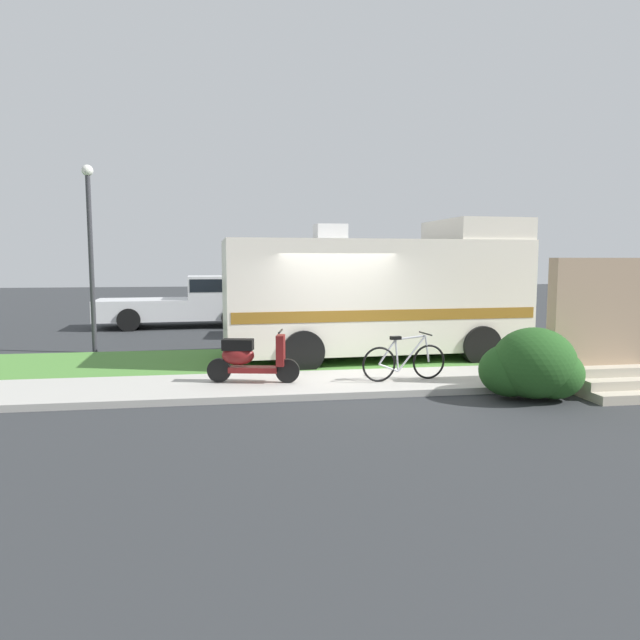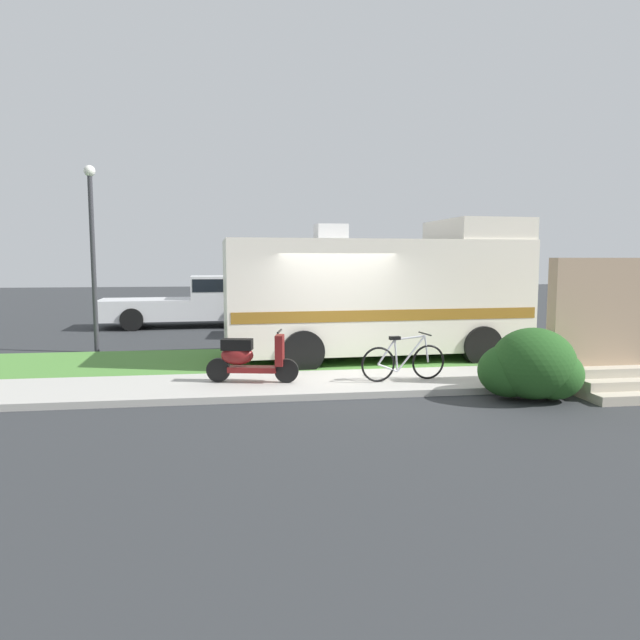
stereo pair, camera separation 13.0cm
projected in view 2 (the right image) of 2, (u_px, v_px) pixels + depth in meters
ground_plane at (340, 374)px, 11.84m from camera, size 80.00×80.00×0.00m
sidewalk at (351, 383)px, 10.65m from camera, size 24.00×2.00×0.12m
grass_strip at (329, 359)px, 13.31m from camera, size 24.00×3.40×0.08m
motorhome_rv at (379, 293)px, 13.38m from camera, size 7.06×3.00×3.31m
scooter at (249, 358)px, 10.41m from camera, size 1.69×0.61×0.97m
bicycle at (404, 361)px, 10.55m from camera, size 1.65×0.52×0.88m
pickup_truck_near at (340, 305)px, 17.61m from camera, size 5.17×2.38×1.80m
pickup_truck_far at (202, 299)px, 20.22m from camera, size 5.79×2.40×1.79m
porch_steps at (606, 339)px, 10.11m from camera, size 2.00×1.26×2.40m
bush_by_porch at (531, 367)px, 9.53m from camera, size 1.70×1.27×1.20m
bottle_green at (543, 372)px, 10.82m from camera, size 0.07×0.07×0.27m
bottle_spare at (529, 374)px, 10.73m from camera, size 0.07×0.07×0.24m
street_lamp_post at (92, 242)px, 14.27m from camera, size 0.28×0.28×4.70m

